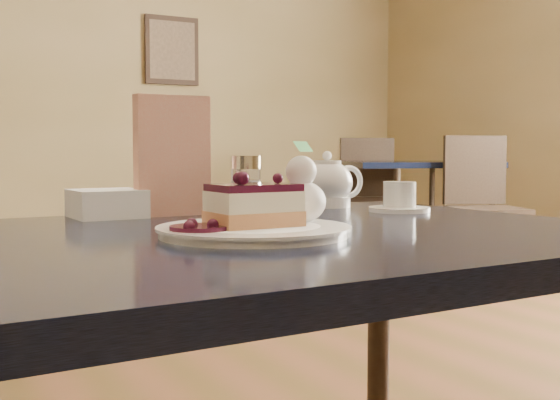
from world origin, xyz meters
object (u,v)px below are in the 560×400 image
tea_set (341,187)px  main_table (238,286)px  bg_table_far_right (415,256)px  dessert_plate (254,231)px  cheesecake_slice (254,206)px

tea_set → main_table: bearing=-141.5°
bg_table_far_right → dessert_plate: bearing=-111.9°
main_table → cheesecake_slice: cheesecake_slice is taller
main_table → bg_table_far_right: size_ratio=0.64×
cheesecake_slice → tea_set: 0.46m
tea_set → dessert_plate: bearing=-137.0°
cheesecake_slice → bg_table_far_right: 4.05m
main_table → bg_table_far_right: bearing=44.8°
cheesecake_slice → tea_set: (0.34, 0.32, 0.00)m
tea_set → bg_table_far_right: bearing=48.4°
dessert_plate → cheesecake_slice: 0.03m
main_table → dessert_plate: (0.00, -0.05, 0.08)m
main_table → tea_set: 0.45m
main_table → cheesecake_slice: 0.12m
main_table → tea_set: bearing=36.0°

